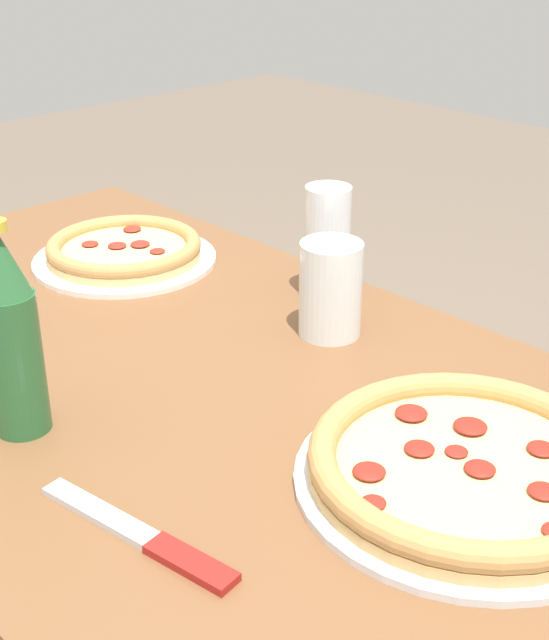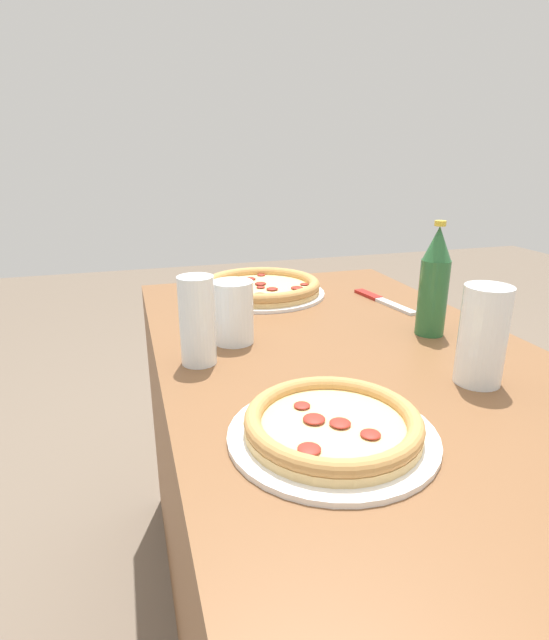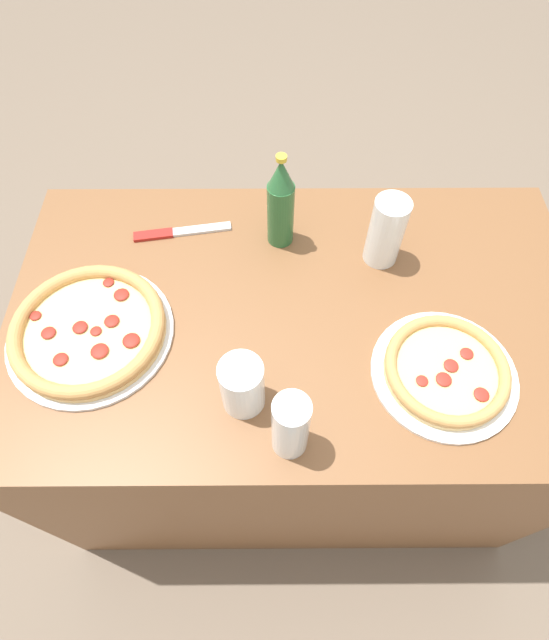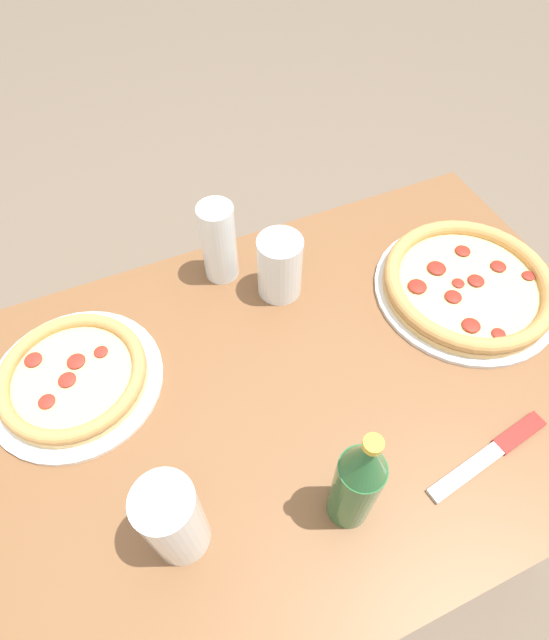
{
  "view_description": "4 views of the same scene",
  "coord_description": "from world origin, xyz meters",
  "px_view_note": "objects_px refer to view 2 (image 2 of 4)",
  "views": [
    {
      "loc": [
        -0.78,
        0.55,
        1.22
      ],
      "look_at": [
        -0.11,
        -0.1,
        0.77
      ],
      "focal_mm": 50.0,
      "sensor_mm": 36.0,
      "label": 1
    },
    {
      "loc": [
        0.79,
        -0.38,
        1.07
      ],
      "look_at": [
        -0.05,
        -0.13,
        0.77
      ],
      "focal_mm": 28.0,
      "sensor_mm": 36.0,
      "label": 2
    },
    {
      "loc": [
        -0.05,
        -0.56,
        1.56
      ],
      "look_at": [
        -0.05,
        -0.07,
        0.79
      ],
      "focal_mm": 28.0,
      "sensor_mm": 36.0,
      "label": 3
    },
    {
      "loc": [
        0.13,
        0.33,
        1.42
      ],
      "look_at": [
        -0.06,
        -0.12,
        0.75
      ],
      "focal_mm": 28.0,
      "sensor_mm": 36.0,
      "label": 4
    }
  ],
  "objects_px": {
    "pizza_margherita": "(261,287)",
    "beer_bottle": "(434,282)",
    "pizza_veggie": "(333,426)",
    "knife": "(381,300)",
    "glass_water": "(198,325)",
    "glass_cola": "(233,315)",
    "glass_red_wine": "(482,338)"
  },
  "relations": [
    {
      "from": "glass_cola",
      "to": "pizza_veggie",
      "type": "bearing_deg",
      "value": 7.36
    },
    {
      "from": "pizza_veggie",
      "to": "beer_bottle",
      "type": "bearing_deg",
      "value": 131.61
    },
    {
      "from": "pizza_margherita",
      "to": "glass_water",
      "type": "xyz_separation_m",
      "value": [
        0.39,
        -0.22,
        0.05
      ]
    },
    {
      "from": "glass_cola",
      "to": "glass_red_wine",
      "type": "bearing_deg",
      "value": 49.48
    },
    {
      "from": "pizza_margherita",
      "to": "glass_cola",
      "type": "distance_m",
      "value": 0.34
    },
    {
      "from": "pizza_margherita",
      "to": "knife",
      "type": "height_order",
      "value": "pizza_margherita"
    },
    {
      "from": "glass_cola",
      "to": "beer_bottle",
      "type": "relative_size",
      "value": 0.53
    },
    {
      "from": "glass_water",
      "to": "knife",
      "type": "bearing_deg",
      "value": 116.43
    },
    {
      "from": "pizza_margherita",
      "to": "beer_bottle",
      "type": "bearing_deg",
      "value": 33.71
    },
    {
      "from": "glass_water",
      "to": "beer_bottle",
      "type": "relative_size",
      "value": 0.68
    },
    {
      "from": "glass_water",
      "to": "beer_bottle",
      "type": "height_order",
      "value": "beer_bottle"
    },
    {
      "from": "beer_bottle",
      "to": "pizza_margherita",
      "type": "bearing_deg",
      "value": -146.29
    },
    {
      "from": "glass_red_wine",
      "to": "beer_bottle",
      "type": "bearing_deg",
      "value": 166.13
    },
    {
      "from": "glass_water",
      "to": "beer_bottle",
      "type": "xyz_separation_m",
      "value": [
        -0.01,
        0.47,
        0.04
      ]
    },
    {
      "from": "pizza_veggie",
      "to": "knife",
      "type": "distance_m",
      "value": 0.64
    },
    {
      "from": "pizza_veggie",
      "to": "knife",
      "type": "bearing_deg",
      "value": 146.17
    },
    {
      "from": "pizza_margherita",
      "to": "pizza_veggie",
      "type": "bearing_deg",
      "value": -7.61
    },
    {
      "from": "glass_water",
      "to": "knife",
      "type": "height_order",
      "value": "glass_water"
    },
    {
      "from": "glass_red_wine",
      "to": "glass_water",
      "type": "height_order",
      "value": "glass_red_wine"
    },
    {
      "from": "pizza_veggie",
      "to": "glass_water",
      "type": "height_order",
      "value": "glass_water"
    },
    {
      "from": "glass_cola",
      "to": "knife",
      "type": "bearing_deg",
      "value": 111.55
    },
    {
      "from": "pizza_margherita",
      "to": "beer_bottle",
      "type": "distance_m",
      "value": 0.46
    },
    {
      "from": "pizza_margherita",
      "to": "glass_cola",
      "type": "relative_size",
      "value": 2.68
    },
    {
      "from": "pizza_margherita",
      "to": "glass_water",
      "type": "bearing_deg",
      "value": -29.54
    },
    {
      "from": "glass_cola",
      "to": "glass_water",
      "type": "xyz_separation_m",
      "value": [
        0.08,
        -0.08,
        0.02
      ]
    },
    {
      "from": "glass_red_wine",
      "to": "beer_bottle",
      "type": "height_order",
      "value": "beer_bottle"
    },
    {
      "from": "glass_cola",
      "to": "glass_water",
      "type": "distance_m",
      "value": 0.12
    },
    {
      "from": "glass_cola",
      "to": "glass_water",
      "type": "height_order",
      "value": "glass_water"
    },
    {
      "from": "pizza_veggie",
      "to": "pizza_margherita",
      "type": "height_order",
      "value": "pizza_margherita"
    },
    {
      "from": "pizza_margherita",
      "to": "knife",
      "type": "relative_size",
      "value": 1.48
    },
    {
      "from": "pizza_veggie",
      "to": "glass_cola",
      "type": "xyz_separation_m",
      "value": [
        -0.37,
        -0.05,
        0.04
      ]
    },
    {
      "from": "pizza_margherita",
      "to": "glass_red_wine",
      "type": "bearing_deg",
      "value": 18.41
    }
  ]
}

